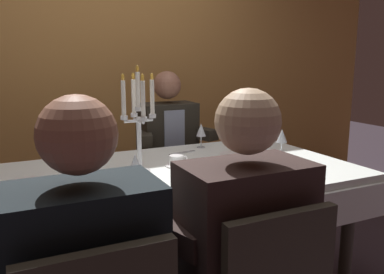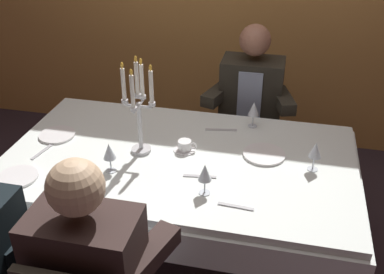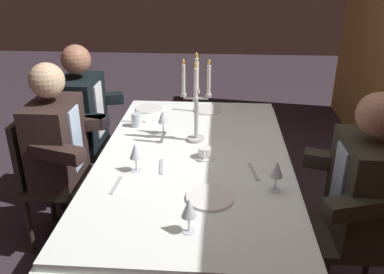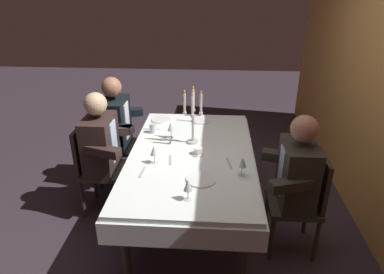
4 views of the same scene
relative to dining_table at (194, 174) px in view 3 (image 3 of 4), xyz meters
name	(u,v)px [view 3 (image 3 of 4)]	position (x,y,z in m)	size (l,w,h in m)	color
ground_plane	(194,256)	(0.00, 0.00, -0.62)	(12.00, 12.00, 0.00)	#342932
dining_table	(194,174)	(0.00, 0.00, 0.00)	(1.94, 1.14, 0.74)	white
candelabra	(196,101)	(-0.22, 0.00, 0.38)	(0.19, 0.19, 0.56)	silver
dinner_plate_0	(208,110)	(-0.75, 0.05, 0.13)	(0.21, 0.21, 0.01)	white
dinner_plate_1	(210,198)	(0.45, 0.11, 0.13)	(0.23, 0.23, 0.01)	white
dinner_plate_2	(149,109)	(-0.75, -0.39, 0.13)	(0.21, 0.21, 0.01)	white
wine_glass_0	(163,117)	(-0.31, -0.22, 0.24)	(0.07, 0.07, 0.16)	silver
wine_glass_1	(135,152)	(0.20, -0.30, 0.23)	(0.07, 0.07, 0.16)	silver
wine_glass_2	(277,170)	(0.35, 0.43, 0.23)	(0.07, 0.07, 0.16)	silver
wine_glass_3	(189,208)	(0.71, 0.03, 0.24)	(0.07, 0.07, 0.16)	silver
water_tumbler_0	(136,120)	(-0.42, -0.42, 0.16)	(0.07, 0.07, 0.09)	silver
coffee_cup_0	(204,153)	(0.02, 0.06, 0.15)	(0.13, 0.12, 0.06)	white
spoon_0	(161,167)	(0.15, -0.17, 0.12)	(0.17, 0.02, 0.01)	#B7B7BC
spoon_1	(183,110)	(-0.75, -0.13, 0.12)	(0.17, 0.02, 0.01)	#B7B7BC
spoon_2	(116,185)	(0.36, -0.37, 0.12)	(0.17, 0.02, 0.01)	#B7B7BC
spoon_3	(134,122)	(-0.49, -0.45, 0.12)	(0.17, 0.02, 0.01)	#B7B7BC
knife_4	(254,172)	(0.18, 0.33, 0.12)	(0.19, 0.02, 0.01)	#B7B7BC
seated_diner_0	(81,112)	(-0.67, -0.89, 0.11)	(0.63, 0.48, 1.24)	#302B21
seated_diner_1	(55,142)	(-0.14, -0.89, 0.11)	(0.63, 0.48, 1.24)	#302B21
seated_diner_2	(365,189)	(0.30, 0.89, 0.11)	(0.63, 0.48, 1.24)	#302B21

